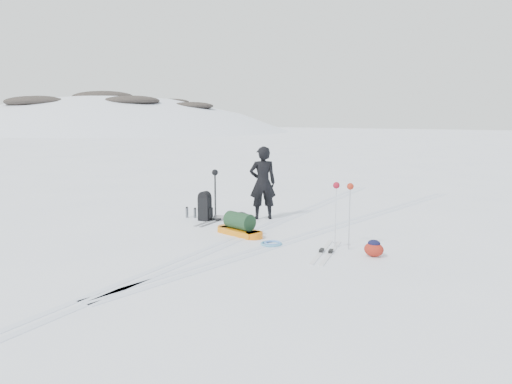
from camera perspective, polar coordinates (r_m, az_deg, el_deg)
ground at (r=11.73m, az=-1.08°, el=-4.91°), size 200.00×200.00×0.00m
ski_tracks at (r=12.14m, az=3.64°, el=-4.44°), size 3.38×17.97×0.01m
skier at (r=13.37m, az=0.77°, el=1.05°), size 0.85×0.83×1.97m
pulk_sled at (r=11.70m, az=-1.90°, el=-3.93°), size 1.43×0.68×0.53m
expedition_rucksack at (r=13.29m, az=-5.61°, el=-1.73°), size 0.79×0.58×0.79m
ski_poles_black at (r=13.27m, az=-4.71°, el=1.54°), size 0.17×0.19×1.36m
ski_poles_silver at (r=10.47m, az=9.92°, el=-0.16°), size 0.45×0.15×1.40m
touring_skis_grey at (r=13.33m, az=-4.64°, el=-3.23°), size 0.42×1.72×0.06m
touring_skis_white at (r=10.33m, az=8.02°, el=-6.80°), size 0.72×1.93×0.07m
rope_coil at (r=10.85m, az=1.81°, el=-5.89°), size 0.59×0.59×0.06m
small_daypack at (r=10.19m, az=13.32°, el=-6.29°), size 0.42×0.33×0.34m
thermos_pair at (r=13.77m, az=-7.46°, el=-2.35°), size 0.30×0.19×0.30m
stuff_sack at (r=13.18m, az=-1.66°, el=-2.84°), size 0.46×0.39×0.25m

